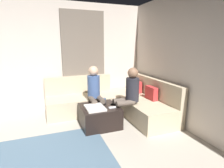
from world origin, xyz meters
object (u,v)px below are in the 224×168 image
(sectional_couch, at_px, (115,102))
(ottoman, at_px, (99,116))
(person_on_couch_back, at_px, (128,93))
(coffee_mug, at_px, (104,100))
(person_on_couch_side, at_px, (95,91))
(game_remote, at_px, (112,107))

(sectional_couch, distance_m, ottoman, 0.78)
(person_on_couch_back, bearing_deg, sectional_couch, 5.09)
(coffee_mug, bearing_deg, person_on_couch_back, 55.79)
(coffee_mug, relative_size, person_on_couch_side, 0.08)
(game_remote, bearing_deg, person_on_couch_side, -160.87)
(ottoman, bearing_deg, coffee_mug, 140.71)
(coffee_mug, height_order, person_on_couch_side, person_on_couch_side)
(coffee_mug, bearing_deg, game_remote, 5.71)
(person_on_couch_side, bearing_deg, game_remote, 109.13)
(ottoman, distance_m, person_on_couch_back, 0.77)
(ottoman, distance_m, coffee_mug, 0.38)
(game_remote, bearing_deg, sectional_couch, 154.55)
(sectional_couch, height_order, person_on_couch_back, person_on_couch_back)
(coffee_mug, height_order, person_on_couch_back, person_on_couch_back)
(ottoman, relative_size, game_remote, 5.07)
(game_remote, height_order, person_on_couch_back, person_on_couch_back)
(game_remote, relative_size, person_on_couch_side, 0.12)
(ottoman, distance_m, person_on_couch_side, 0.60)
(person_on_couch_side, bearing_deg, coffee_mug, 132.57)
(ottoman, height_order, game_remote, game_remote)
(game_remote, distance_m, person_on_couch_back, 0.47)
(game_remote, distance_m, person_on_couch_side, 0.65)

